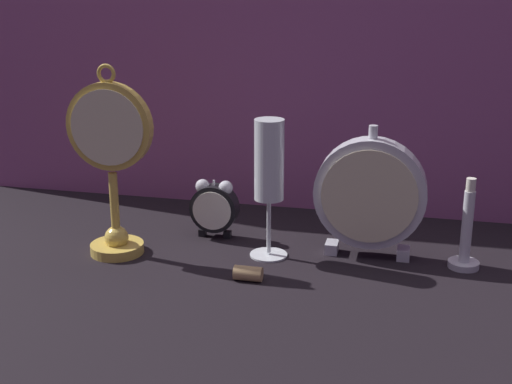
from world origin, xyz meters
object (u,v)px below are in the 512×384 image
alarm_clock_twin_bell (214,206)px  brass_candlestick (466,239)px  pocket_watch_on_stand (112,165)px  champagne_flute (269,170)px  wine_cork (248,273)px  mantel_clock_silver (370,194)px

alarm_clock_twin_bell → brass_candlestick: brass_candlestick is taller
pocket_watch_on_stand → champagne_flute: bearing=10.4°
brass_candlestick → wine_cork: (-0.31, -0.12, -0.04)m
alarm_clock_twin_bell → mantel_clock_silver: mantel_clock_silver is taller
pocket_watch_on_stand → alarm_clock_twin_bell: 0.19m
brass_candlestick → wine_cork: bearing=-158.8°
mantel_clock_silver → brass_candlestick: bearing=-4.8°
champagne_flute → brass_candlestick: bearing=4.2°
mantel_clock_silver → champagne_flute: (-0.15, -0.03, 0.04)m
champagne_flute → brass_candlestick: (0.30, 0.02, -0.10)m
pocket_watch_on_stand → brass_candlestick: 0.56m
alarm_clock_twin_bell → champagne_flute: (0.11, -0.06, 0.09)m
champagne_flute → brass_candlestick: 0.32m
mantel_clock_silver → wine_cork: 0.23m
pocket_watch_on_stand → champagne_flute: 0.25m
alarm_clock_twin_bell → mantel_clock_silver: (0.26, -0.03, 0.05)m
pocket_watch_on_stand → alarm_clock_twin_bell: size_ratio=3.00×
wine_cork → brass_candlestick: bearing=21.2°
alarm_clock_twin_bell → brass_candlestick: 0.41m
pocket_watch_on_stand → mantel_clock_silver: 0.41m
champagne_flute → alarm_clock_twin_bell: bearing=150.6°
alarm_clock_twin_bell → pocket_watch_on_stand: bearing=-142.1°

